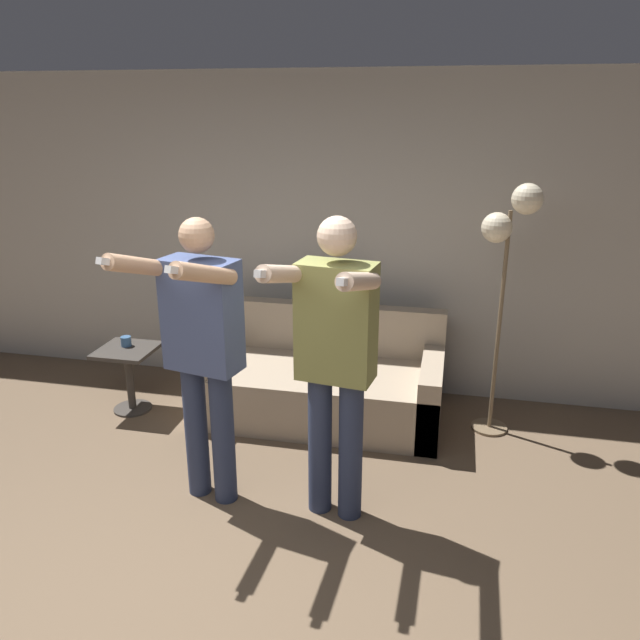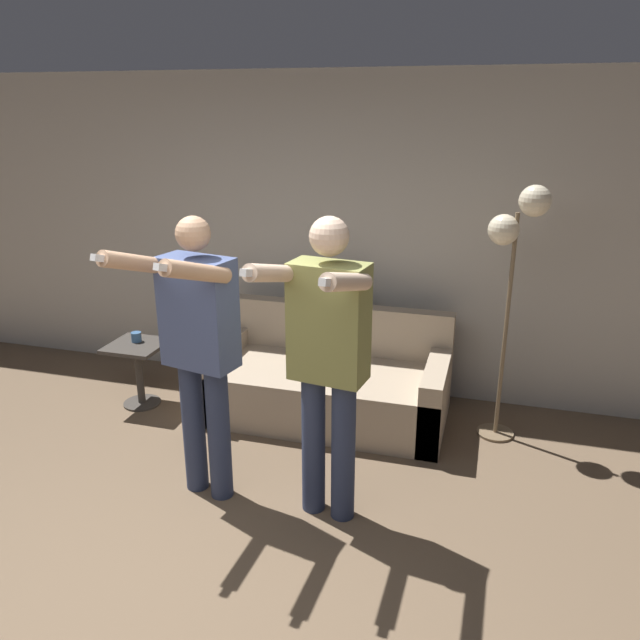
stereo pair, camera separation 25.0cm
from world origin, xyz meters
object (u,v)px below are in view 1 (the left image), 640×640
cup (126,341)px  couch (322,384)px  person_left (202,345)px  side_table (128,366)px  floor_lamp (509,238)px  person_right (335,353)px  cat (330,295)px

cup → couch: bearing=7.6°
person_left → side_table: bearing=149.2°
person_left → floor_lamp: bearing=47.6°
person_right → side_table: (-1.85, 0.98, -0.67)m
person_left → side_table: (-1.07, 0.98, -0.65)m
couch → floor_lamp: floor_lamp is taller
cup → side_table: bearing=-61.9°
person_right → cup: bearing=159.3°
couch → floor_lamp: (1.31, 0.03, 1.21)m
cat → floor_lamp: bearing=-13.2°
person_left → cup: person_left is taller
side_table → cup: 0.20m
couch → cup: bearing=-172.4°
person_left → person_right: 0.78m
couch → person_left: (-0.44, -1.23, 0.76)m
couch → floor_lamp: 1.78m
couch → person_left: size_ratio=1.06×
floor_lamp → side_table: size_ratio=3.49×
couch → cat: cat is taller
person_right → floor_lamp: bearing=60.7°
cat → floor_lamp: (1.31, -0.31, 0.58)m
floor_lamp → cup: 2.99m
cat → side_table: size_ratio=0.97×
person_left → cat: 1.64m
cat → cup: cat is taller
person_left → side_table: 1.59m
person_right → side_table: bearing=160.1°
person_right → floor_lamp: (0.96, 1.27, 0.43)m
couch → side_table: size_ratio=3.52×
person_left → cat: size_ratio=3.44×
couch → cup: (-1.54, -0.21, 0.31)m
person_right → side_table: size_ratio=3.39×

